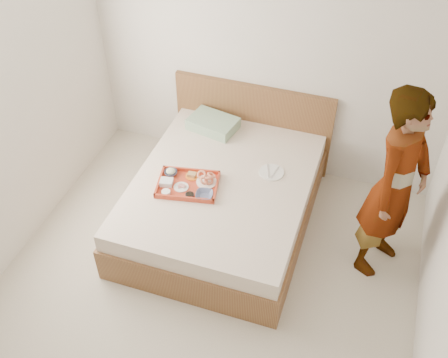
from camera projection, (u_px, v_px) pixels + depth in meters
name	position (u px, v px, depth m)	size (l,w,h in m)	color
ground	(196.00, 307.00, 4.43)	(3.50, 4.00, 0.01)	beige
ceiling	(178.00, 11.00, 2.68)	(3.50, 4.00, 0.01)	white
wall_back	(267.00, 54.00, 4.95)	(3.50, 0.01, 2.60)	silver
bed	(222.00, 201.00, 4.98)	(1.65, 2.00, 0.53)	brown
headboard	(252.00, 125.00, 5.51)	(1.65, 0.06, 0.95)	brown
pillow	(213.00, 124.00, 5.34)	(0.47, 0.32, 0.11)	#90B78E
tray	(188.00, 184.00, 4.73)	(0.54, 0.39, 0.05)	#CD4F2D
prawn_plate	(207.00, 182.00, 4.75)	(0.18, 0.18, 0.01)	white
navy_bowl_big	(204.00, 195.00, 4.61)	(0.15, 0.15, 0.04)	#1D224A
sauce_dish	(190.00, 195.00, 4.61)	(0.08, 0.08, 0.03)	black
meat_plate	(181.00, 187.00, 4.71)	(0.13, 0.13, 0.01)	white
bread_plate	(192.00, 176.00, 4.82)	(0.13, 0.13, 0.01)	orange
salad_bowl	(171.00, 173.00, 4.83)	(0.12, 0.12, 0.04)	#1D224A
plastic_tub	(167.00, 182.00, 4.72)	(0.11, 0.09, 0.05)	silver
cheese_round	(166.00, 192.00, 4.64)	(0.08, 0.08, 0.03)	white
dinner_plate	(271.00, 172.00, 4.87)	(0.23, 0.23, 0.01)	white
person	(396.00, 186.00, 4.21)	(0.65, 0.43, 1.79)	#EEE4CF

